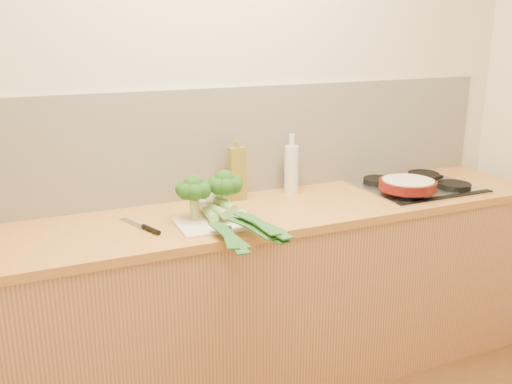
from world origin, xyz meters
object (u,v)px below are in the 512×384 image
Objects in this scene: gas_hob at (416,185)px; skillet at (408,184)px; chefs_knife at (146,228)px; chopping_board at (217,223)px.

skillet reaches higher than gas_hob.
gas_hob is at bearing 23.81° from skillet.
chefs_knife is 0.69× the size of skillet.
gas_hob is 0.19m from skillet.
gas_hob is 1.46m from chefs_knife.
chefs_knife is (-1.46, -0.05, -0.01)m from gas_hob.
skillet is at bearing -22.09° from chefs_knife.
chopping_board is 0.30m from chefs_knife.
skillet is at bearing 1.64° from chopping_board.
chefs_knife reaches higher than chopping_board.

